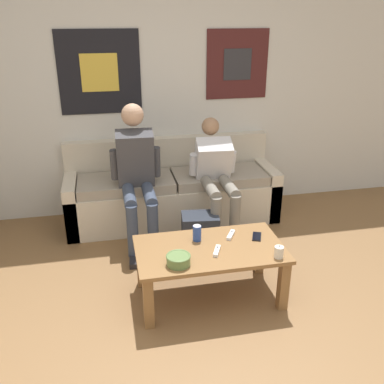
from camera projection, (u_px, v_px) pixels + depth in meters
The scene contains 13 objects.
ground_plane at pixel (222, 360), 2.73m from camera, with size 18.00×18.00×0.00m, color brown.
wall_back at pixel (163, 92), 4.41m from camera, with size 10.00×0.07×2.55m.
couch at pixel (172, 193), 4.49m from camera, with size 2.16×0.68×0.82m.
coffee_table at pixel (210, 256), 3.21m from camera, with size 1.10×0.62×0.43m.
person_seated_adult at pixel (137, 171), 3.93m from camera, with size 0.47×0.83×1.28m.
person_seated_teen at pixel (216, 174), 4.12m from camera, with size 0.47×0.89×1.10m.
backpack at pixel (200, 235), 3.89m from camera, with size 0.36×0.30×0.37m.
ceramic_bowl at pixel (178, 259), 2.95m from camera, with size 0.17×0.17×0.07m.
pillar_candle at pixel (279, 252), 3.04m from camera, with size 0.07×0.07×0.10m.
drink_can_blue at pixel (197, 233), 3.26m from camera, with size 0.07×0.07×0.12m.
game_controller_near_left at pixel (217, 251), 3.11m from camera, with size 0.09×0.15×0.03m.
game_controller_near_right at pixel (231, 235), 3.33m from camera, with size 0.10×0.14×0.03m.
cell_phone at pixel (257, 236), 3.32m from camera, with size 0.11×0.15×0.01m.
Camera 1 is at (-0.62, -2.00, 2.06)m, focal length 40.00 mm.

